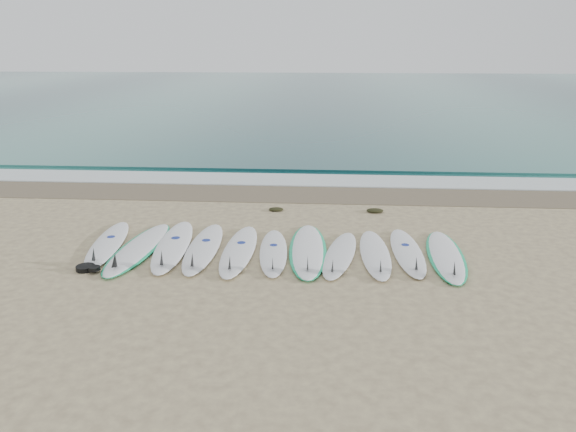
# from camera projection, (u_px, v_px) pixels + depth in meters

# --- Properties ---
(ground) EXTENTS (120.00, 120.00, 0.00)m
(ground) POSITION_uv_depth(u_px,v_px,m) (272.00, 251.00, 10.48)
(ground) COLOR tan
(ocean) EXTENTS (120.00, 55.00, 0.03)m
(ocean) POSITION_uv_depth(u_px,v_px,m) (315.00, 93.00, 41.40)
(ocean) COLOR #21605E
(ocean) RESTS_ON ground
(wet_sand_band) EXTENTS (120.00, 1.80, 0.01)m
(wet_sand_band) POSITION_uv_depth(u_px,v_px,m) (288.00, 193.00, 14.38)
(wet_sand_band) COLOR brown
(wet_sand_band) RESTS_ON ground
(foam_band) EXTENTS (120.00, 1.40, 0.04)m
(foam_band) POSITION_uv_depth(u_px,v_px,m) (291.00, 180.00, 15.71)
(foam_band) COLOR silver
(foam_band) RESTS_ON ground
(wave_crest) EXTENTS (120.00, 1.00, 0.10)m
(wave_crest) POSITION_uv_depth(u_px,v_px,m) (295.00, 167.00, 17.12)
(wave_crest) COLOR #21605E
(wave_crest) RESTS_ON ground
(surfboard_0) EXTENTS (0.89, 2.70, 0.34)m
(surfboard_0) POSITION_uv_depth(u_px,v_px,m) (107.00, 244.00, 10.65)
(surfboard_0) COLOR white
(surfboard_0) RESTS_ON ground
(surfboard_1) EXTENTS (0.85, 2.90, 0.36)m
(surfboard_1) POSITION_uv_depth(u_px,v_px,m) (138.00, 248.00, 10.44)
(surfboard_1) COLOR white
(surfboard_1) RESTS_ON ground
(surfboard_2) EXTENTS (0.86, 2.94, 0.37)m
(surfboard_2) POSITION_uv_depth(u_px,v_px,m) (172.00, 246.00, 10.53)
(surfboard_2) COLOR white
(surfboard_2) RESTS_ON ground
(surfboard_3) EXTENTS (0.65, 2.77, 0.35)m
(surfboard_3) POSITION_uv_depth(u_px,v_px,m) (203.00, 248.00, 10.43)
(surfboard_3) COLOR white
(surfboard_3) RESTS_ON ground
(surfboard_4) EXTENTS (0.57, 2.74, 0.35)m
(surfboard_4) POSITION_uv_depth(u_px,v_px,m) (238.00, 251.00, 10.31)
(surfboard_4) COLOR white
(surfboard_4) RESTS_ON ground
(surfboard_5) EXTENTS (0.71, 2.47, 0.31)m
(surfboard_5) POSITION_uv_depth(u_px,v_px,m) (273.00, 252.00, 10.25)
(surfboard_5) COLOR white
(surfboard_5) RESTS_ON ground
(surfboard_6) EXTENTS (0.79, 2.91, 0.37)m
(surfboard_6) POSITION_uv_depth(u_px,v_px,m) (308.00, 250.00, 10.36)
(surfboard_6) COLOR white
(surfboard_6) RESTS_ON ground
(surfboard_7) EXTENTS (0.89, 2.49, 0.31)m
(surfboard_7) POSITION_uv_depth(u_px,v_px,m) (339.00, 255.00, 10.13)
(surfboard_7) COLOR silver
(surfboard_7) RESTS_ON ground
(surfboard_8) EXTENTS (0.57, 2.54, 0.32)m
(surfboard_8) POSITION_uv_depth(u_px,v_px,m) (375.00, 254.00, 10.15)
(surfboard_8) COLOR white
(surfboard_8) RESTS_ON ground
(surfboard_9) EXTENTS (0.59, 2.56, 0.33)m
(surfboard_9) POSITION_uv_depth(u_px,v_px,m) (408.00, 252.00, 10.24)
(surfboard_9) COLOR white
(surfboard_9) RESTS_ON ground
(surfboard_10) EXTENTS (0.81, 2.71, 0.34)m
(surfboard_10) POSITION_uv_depth(u_px,v_px,m) (446.00, 256.00, 10.09)
(surfboard_10) COLOR white
(surfboard_10) RESTS_ON ground
(seaweed_near) EXTENTS (0.34, 0.26, 0.07)m
(seaweed_near) POSITION_uv_depth(u_px,v_px,m) (276.00, 209.00, 12.94)
(seaweed_near) COLOR black
(seaweed_near) RESTS_ON ground
(seaweed_far) EXTENTS (0.39, 0.30, 0.08)m
(seaweed_far) POSITION_uv_depth(u_px,v_px,m) (375.00, 211.00, 12.82)
(seaweed_far) COLOR black
(seaweed_far) RESTS_ON ground
(leash_coil) EXTENTS (0.46, 0.36, 0.11)m
(leash_coil) POSITION_uv_depth(u_px,v_px,m) (88.00, 268.00, 9.56)
(leash_coil) COLOR black
(leash_coil) RESTS_ON ground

